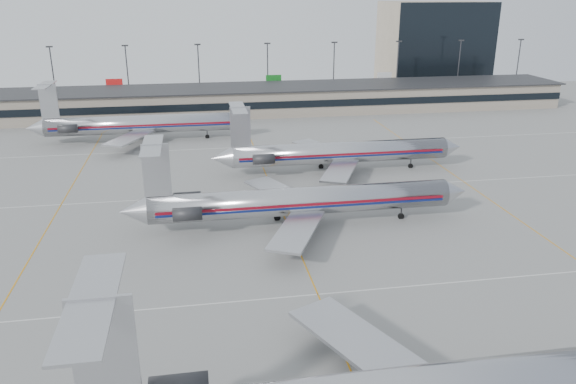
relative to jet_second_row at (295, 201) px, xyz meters
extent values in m
plane|color=gray|center=(-0.82, -27.16, -3.36)|extent=(260.00, 260.00, 0.00)
cube|color=silver|center=(-0.82, -17.16, -3.35)|extent=(160.00, 0.15, 0.02)
cube|color=gray|center=(-0.82, 70.84, -0.36)|extent=(160.00, 16.00, 6.00)
cube|color=black|center=(-0.82, 62.74, -0.16)|extent=(160.00, 0.20, 1.60)
cube|color=#2D2D30|center=(-0.82, 70.84, 2.74)|extent=(162.00, 17.00, 0.30)
cylinder|color=#38383D|center=(-45.82, 84.84, 4.14)|extent=(0.30, 0.30, 15.00)
cube|color=#2D2D30|center=(-45.82, 84.84, 11.74)|extent=(1.60, 0.40, 0.35)
cylinder|color=#38383D|center=(-27.82, 84.84, 4.14)|extent=(0.30, 0.30, 15.00)
cube|color=#2D2D30|center=(-27.82, 84.84, 11.74)|extent=(1.60, 0.40, 0.35)
cylinder|color=#38383D|center=(-9.82, 84.84, 4.14)|extent=(0.30, 0.30, 15.00)
cube|color=#2D2D30|center=(-9.82, 84.84, 11.74)|extent=(1.60, 0.40, 0.35)
cylinder|color=#38383D|center=(8.18, 84.84, 4.14)|extent=(0.30, 0.30, 15.00)
cube|color=#2D2D30|center=(8.18, 84.84, 11.74)|extent=(1.60, 0.40, 0.35)
cylinder|color=#38383D|center=(26.18, 84.84, 4.14)|extent=(0.30, 0.30, 15.00)
cube|color=#2D2D30|center=(26.18, 84.84, 11.74)|extent=(1.60, 0.40, 0.35)
cylinder|color=#38383D|center=(44.18, 84.84, 4.14)|extent=(0.30, 0.30, 15.00)
cube|color=#2D2D30|center=(44.18, 84.84, 11.74)|extent=(1.60, 0.40, 0.35)
cylinder|color=#38383D|center=(62.18, 84.84, 4.14)|extent=(0.30, 0.30, 15.00)
cube|color=#2D2D30|center=(62.18, 84.84, 11.74)|extent=(1.60, 0.40, 0.35)
cylinder|color=#38383D|center=(80.18, 84.84, 4.14)|extent=(0.30, 0.30, 15.00)
cube|color=#2D2D30|center=(80.18, 84.84, 11.74)|extent=(1.60, 0.40, 0.35)
cube|color=tan|center=(61.18, 100.84, 9.14)|extent=(30.00, 20.00, 25.00)
cube|color=#B7B7BC|center=(-0.08, -29.54, -0.72)|extent=(9.82, 14.32, 0.34)
cube|color=#B7B7BC|center=(-17.50, -36.93, 5.88)|extent=(3.59, 0.26, 7.18)
cube|color=#B7B7BC|center=(-17.82, -36.93, 9.26)|extent=(2.53, 11.09, 0.19)
cylinder|color=#B7B7BB|center=(0.93, 0.00, -0.05)|extent=(37.79, 3.50, 3.50)
cone|color=#B7B7BB|center=(21.34, 0.00, -0.05)|extent=(3.02, 3.50, 3.50)
cone|color=#B7B7BC|center=(-19.66, 0.00, -0.05)|extent=(3.40, 3.50, 3.50)
cube|color=maroon|center=(0.93, -1.75, 0.09)|extent=(35.90, 0.05, 0.33)
cube|color=navy|center=(0.93, -1.75, -0.29)|extent=(35.90, 0.05, 0.26)
cube|color=#B7B7BC|center=(-0.96, 6.62, -1.00)|extent=(8.79, 12.81, 0.30)
cube|color=#B7B7BC|center=(-0.96, -6.61, -1.00)|extent=(8.79, 12.81, 0.30)
cube|color=#B7B7BC|center=(-16.55, 0.00, 4.91)|extent=(3.21, 0.24, 6.42)
cube|color=#B7B7BC|center=(-16.83, 0.00, 7.93)|extent=(2.27, 9.92, 0.17)
cylinder|color=#2D2D30|center=(-13.24, 2.70, 0.23)|extent=(3.40, 1.61, 1.61)
cylinder|color=#2D2D30|center=(-13.24, -2.69, 0.23)|extent=(3.40, 1.61, 1.61)
cylinder|color=#2D2D30|center=(14.16, 0.00, -2.58)|extent=(0.19, 0.19, 1.56)
cylinder|color=#2D2D30|center=(-1.90, -2.26, -2.58)|extent=(0.19, 0.19, 1.56)
cylinder|color=#2D2D30|center=(-1.90, 2.27, -2.58)|extent=(0.19, 0.19, 1.56)
cylinder|color=black|center=(14.16, 0.00, -3.03)|extent=(0.85, 0.28, 0.85)
cylinder|color=#B7B7BB|center=(11.53, 21.00, -0.09)|extent=(35.45, 3.45, 3.45)
cone|color=#B7B7BB|center=(30.75, 21.00, -0.09)|extent=(2.99, 3.45, 3.45)
cone|color=#B7B7BC|center=(-7.87, 21.00, -0.09)|extent=(3.36, 3.45, 3.45)
cube|color=maroon|center=(11.53, 19.27, 0.05)|extent=(33.68, 0.05, 0.33)
cube|color=navy|center=(11.53, 19.27, -0.33)|extent=(33.68, 0.05, 0.26)
cube|color=#B7B7BC|center=(9.67, 27.53, -1.03)|extent=(8.68, 12.65, 0.30)
cube|color=#B7B7BC|center=(9.67, 14.47, -1.03)|extent=(8.68, 12.65, 0.30)
cube|color=#B7B7BC|center=(-4.79, 21.00, 4.81)|extent=(3.17, 0.23, 6.34)
cube|color=#B7B7BC|center=(-5.07, 21.00, 7.79)|extent=(2.24, 9.80, 0.17)
cylinder|color=#2D2D30|center=(-1.53, 23.66, 0.19)|extent=(3.36, 1.59, 1.59)
cylinder|color=#2D2D30|center=(-1.53, 18.34, 0.19)|extent=(3.36, 1.59, 1.59)
cylinder|color=#2D2D30|center=(23.66, 21.00, -2.59)|extent=(0.19, 0.19, 1.54)
cylinder|color=#2D2D30|center=(8.73, 18.76, -2.59)|extent=(0.19, 0.19, 1.54)
cylinder|color=#2D2D30|center=(8.73, 23.24, -2.59)|extent=(0.19, 0.19, 1.54)
cylinder|color=black|center=(23.66, 21.00, -3.03)|extent=(0.84, 0.28, 0.84)
cylinder|color=#B7B7BB|center=(-21.87, 46.95, 0.01)|extent=(36.54, 3.56, 3.56)
cone|color=#B7B7BB|center=(-2.06, 46.95, 0.01)|extent=(3.08, 3.56, 3.56)
cone|color=#B7B7BC|center=(-41.87, 46.95, 0.01)|extent=(3.46, 3.56, 3.56)
cube|color=maroon|center=(-21.87, 45.16, 0.15)|extent=(34.72, 0.05, 0.34)
cube|color=navy|center=(-21.87, 45.16, -0.23)|extent=(34.72, 0.05, 0.27)
cube|color=#B7B7BC|center=(-23.79, 53.68, -0.95)|extent=(8.94, 13.04, 0.31)
cube|color=#B7B7BC|center=(-23.79, 40.22, -0.95)|extent=(8.94, 13.04, 0.31)
cube|color=#B7B7BC|center=(-38.70, 46.95, 5.06)|extent=(3.27, 0.24, 6.54)
cube|color=#B7B7BC|center=(-38.98, 46.95, 8.13)|extent=(2.31, 10.10, 0.17)
cylinder|color=#2D2D30|center=(-35.33, 49.69, 0.30)|extent=(3.46, 1.63, 1.63)
cylinder|color=#2D2D30|center=(-35.33, 44.21, 0.30)|extent=(3.46, 1.63, 1.63)
cylinder|color=#2D2D30|center=(-9.37, 46.95, -2.56)|extent=(0.19, 0.19, 1.59)
cylinder|color=#2D2D30|center=(-24.75, 44.64, -2.56)|extent=(0.19, 0.19, 1.59)
cylinder|color=#2D2D30|center=(-24.75, 49.26, -2.56)|extent=(0.19, 0.19, 1.59)
cylinder|color=black|center=(-9.37, 46.95, -3.02)|extent=(0.87, 0.29, 0.87)
camera|label=1|loc=(-11.89, -64.46, 24.87)|focal=35.00mm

